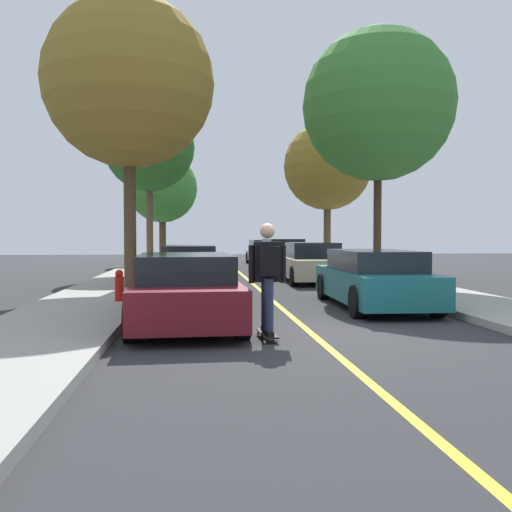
% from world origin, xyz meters
% --- Properties ---
extents(ground, '(80.00, 80.00, 0.00)m').
position_xyz_m(ground, '(0.00, 0.00, 0.00)').
color(ground, '#2D2D30').
extents(sidewalk_left, '(2.31, 56.00, 0.14)m').
position_xyz_m(sidewalk_left, '(-4.27, 0.00, 0.07)').
color(sidewalk_left, '#9E9B93').
rests_on(sidewalk_left, ground).
extents(center_line, '(0.12, 39.20, 0.01)m').
position_xyz_m(center_line, '(0.00, 4.00, 0.00)').
color(center_line, gold).
rests_on(center_line, ground).
extents(parked_car_left_nearest, '(2.04, 4.63, 1.27)m').
position_xyz_m(parked_car_left_nearest, '(-2.06, 1.17, 0.63)').
color(parked_car_left_nearest, maroon).
rests_on(parked_car_left_nearest, ground).
extents(parked_car_left_near, '(1.86, 4.16, 1.30)m').
position_xyz_m(parked_car_left_near, '(-2.06, 8.29, 0.65)').
color(parked_car_left_near, '#38383D').
rests_on(parked_car_left_near, ground).
extents(parked_car_right_nearest, '(1.91, 4.73, 1.27)m').
position_xyz_m(parked_car_right_nearest, '(2.06, 3.27, 0.64)').
color(parked_car_right_nearest, '#196066').
rests_on(parked_car_right_nearest, ground).
extents(parked_car_right_near, '(1.94, 4.17, 1.36)m').
position_xyz_m(parked_car_right_near, '(2.06, 10.00, 0.66)').
color(parked_car_right_near, '#BCAD89').
rests_on(parked_car_right_near, ground).
extents(parked_car_right_far, '(1.96, 4.74, 1.45)m').
position_xyz_m(parked_car_right_far, '(2.06, 16.90, 0.70)').
color(parked_car_right_far, '#196066').
rests_on(parked_car_right_far, ground).
extents(parked_car_right_farthest, '(2.03, 4.48, 1.37)m').
position_xyz_m(parked_car_right_farthest, '(2.06, 22.59, 0.67)').
color(parked_car_right_farthest, white).
rests_on(parked_car_right_farthest, ground).
extents(street_tree_left_nearest, '(4.78, 4.78, 8.15)m').
position_xyz_m(street_tree_left_nearest, '(-3.72, 7.37, 5.88)').
color(street_tree_left_nearest, '#4C3823').
rests_on(street_tree_left_nearest, sidewalk_left).
extents(street_tree_left_near, '(3.63, 3.63, 6.86)m').
position_xyz_m(street_tree_left_near, '(-3.72, 14.28, 5.16)').
color(street_tree_left_near, brown).
rests_on(street_tree_left_near, sidewalk_left).
extents(street_tree_left_far, '(3.87, 3.87, 6.06)m').
position_xyz_m(street_tree_left_far, '(-3.72, 23.11, 4.24)').
color(street_tree_left_far, '#4C3823').
rests_on(street_tree_left_far, sidewalk_left).
extents(street_tree_right_nearest, '(4.66, 4.66, 7.79)m').
position_xyz_m(street_tree_right_nearest, '(3.72, 8.11, 5.60)').
color(street_tree_right_nearest, '#3D2D1E').
rests_on(street_tree_right_nearest, sidewalk_right).
extents(street_tree_right_near, '(3.74, 3.74, 6.29)m').
position_xyz_m(street_tree_right_near, '(3.72, 14.87, 4.54)').
color(street_tree_right_near, brown).
rests_on(street_tree_right_near, sidewalk_right).
extents(fire_hydrant, '(0.20, 0.20, 0.70)m').
position_xyz_m(fire_hydrant, '(-3.56, 3.83, 0.49)').
color(fire_hydrant, '#B2140F').
rests_on(fire_hydrant, sidewalk_left).
extents(skateboard, '(0.25, 0.85, 0.10)m').
position_xyz_m(skateboard, '(-0.78, -0.40, 0.09)').
color(skateboard, black).
rests_on(skateboard, ground).
extents(skateboarder, '(0.58, 0.70, 1.68)m').
position_xyz_m(skateboarder, '(-0.78, -0.43, 1.05)').
color(skateboarder, black).
rests_on(skateboarder, skateboard).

